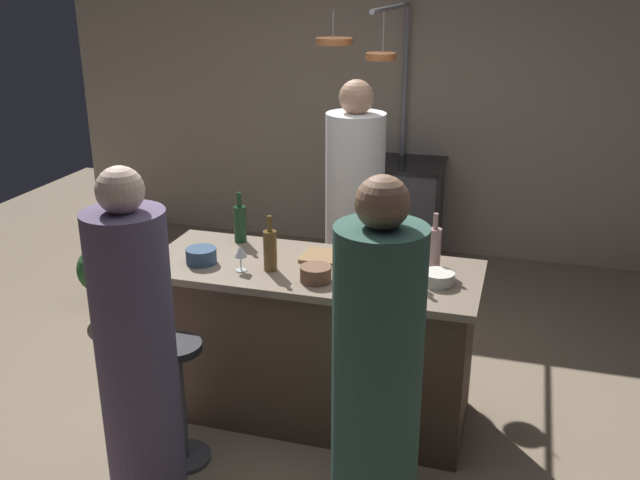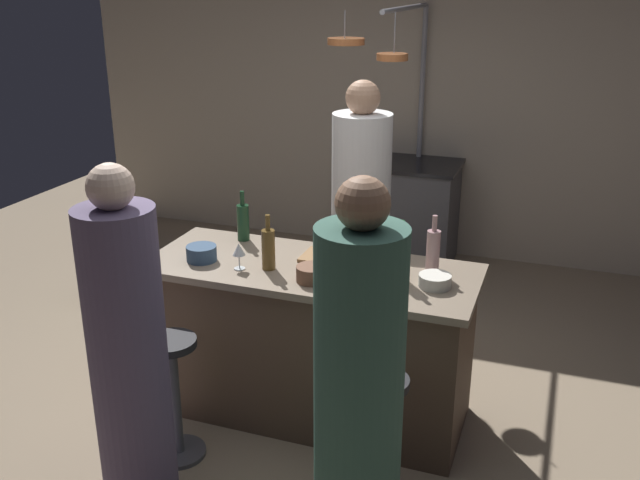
% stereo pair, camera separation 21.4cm
% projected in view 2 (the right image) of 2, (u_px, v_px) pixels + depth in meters
% --- Properties ---
extents(ground_plane, '(9.00, 9.00, 0.00)m').
position_uv_depth(ground_plane, '(311.00, 409.00, 4.13)').
color(ground_plane, gray).
extents(back_wall, '(6.40, 0.16, 2.60)m').
position_uv_depth(back_wall, '(425.00, 107.00, 6.19)').
color(back_wall, '#BCAD99').
rests_on(back_wall, ground_plane).
extents(kitchen_island, '(1.80, 0.72, 0.90)m').
position_uv_depth(kitchen_island, '(311.00, 340.00, 3.98)').
color(kitchen_island, brown).
rests_on(kitchen_island, ground_plane).
extents(stove_range, '(0.80, 0.64, 0.89)m').
position_uv_depth(stove_range, '(410.00, 213.00, 6.14)').
color(stove_range, '#47474C').
rests_on(stove_range, ground_plane).
extents(chef, '(0.38, 0.38, 1.78)m').
position_uv_depth(chef, '(360.00, 229.00, 4.60)').
color(chef, white).
rests_on(chef, ground_plane).
extents(bar_stool_right, '(0.28, 0.28, 0.68)m').
position_uv_depth(bar_stool_right, '(379.00, 436.00, 3.28)').
color(bar_stool_right, '#4C4C51').
rests_on(bar_stool_right, ground_plane).
extents(guest_right, '(0.36, 0.36, 1.70)m').
position_uv_depth(guest_right, '(358.00, 397.00, 2.83)').
color(guest_right, '#33594C').
rests_on(guest_right, ground_plane).
extents(bar_stool_left, '(0.28, 0.28, 0.68)m').
position_uv_depth(bar_stool_left, '(175.00, 392.00, 3.62)').
color(bar_stool_left, '#4C4C51').
rests_on(bar_stool_left, ground_plane).
extents(guest_left, '(0.35, 0.35, 1.66)m').
position_uv_depth(guest_left, '(128.00, 356.00, 3.18)').
color(guest_left, '#594C6B').
rests_on(guest_left, ground_plane).
extents(overhead_pot_rack, '(0.59, 1.39, 2.17)m').
position_uv_depth(overhead_pot_rack, '(395.00, 79.00, 5.38)').
color(overhead_pot_rack, gray).
rests_on(overhead_pot_rack, ground_plane).
extents(potted_plant, '(0.36, 0.36, 0.52)m').
position_uv_depth(potted_plant, '(115.00, 269.00, 5.34)').
color(potted_plant, brown).
rests_on(potted_plant, ground_plane).
extents(cutting_board, '(0.32, 0.22, 0.02)m').
position_uv_depth(cutting_board, '(331.00, 257.00, 3.92)').
color(cutting_board, '#997047').
rests_on(cutting_board, kitchen_island).
extents(pepper_mill, '(0.05, 0.05, 0.21)m').
position_uv_depth(pepper_mill, '(350.00, 268.00, 3.53)').
color(pepper_mill, '#382319').
rests_on(pepper_mill, kitchen_island).
extents(wine_bottle_rose, '(0.07, 0.07, 0.31)m').
position_uv_depth(wine_bottle_rose, '(433.00, 250.00, 3.72)').
color(wine_bottle_rose, '#B78C8E').
rests_on(wine_bottle_rose, kitchen_island).
extents(wine_bottle_red, '(0.07, 0.07, 0.32)m').
position_uv_depth(wine_bottle_red, '(401.00, 257.00, 3.60)').
color(wine_bottle_red, '#143319').
rests_on(wine_bottle_red, kitchen_island).
extents(wine_bottle_amber, '(0.07, 0.07, 0.30)m').
position_uv_depth(wine_bottle_amber, '(268.00, 248.00, 3.75)').
color(wine_bottle_amber, brown).
rests_on(wine_bottle_amber, kitchen_island).
extents(wine_bottle_green, '(0.07, 0.07, 0.30)m').
position_uv_depth(wine_bottle_green, '(243.00, 221.00, 4.17)').
color(wine_bottle_green, '#193D23').
rests_on(wine_bottle_green, kitchen_island).
extents(wine_glass_by_chef, '(0.07, 0.07, 0.15)m').
position_uv_depth(wine_glass_by_chef, '(382.00, 263.00, 3.58)').
color(wine_glass_by_chef, silver).
rests_on(wine_glass_by_chef, kitchen_island).
extents(wine_glass_near_right_guest, '(0.07, 0.07, 0.15)m').
position_uv_depth(wine_glass_near_right_guest, '(239.00, 251.00, 3.75)').
color(wine_glass_near_right_guest, silver).
rests_on(wine_glass_near_right_guest, kitchen_island).
extents(wine_glass_near_left_guest, '(0.07, 0.07, 0.15)m').
position_uv_depth(wine_glass_near_left_guest, '(360.00, 261.00, 3.62)').
color(wine_glass_near_left_guest, silver).
rests_on(wine_glass_near_left_guest, kitchen_island).
extents(mixing_bowl_blue, '(0.17, 0.17, 0.08)m').
position_uv_depth(mixing_bowl_blue, '(202.00, 253.00, 3.89)').
color(mixing_bowl_blue, '#334C6B').
rests_on(mixing_bowl_blue, kitchen_island).
extents(mixing_bowl_wooden, '(0.16, 0.16, 0.08)m').
position_uv_depth(mixing_bowl_wooden, '(312.00, 274.00, 3.62)').
color(mixing_bowl_wooden, brown).
rests_on(mixing_bowl_wooden, kitchen_island).
extents(mixing_bowl_ceramic, '(0.16, 0.16, 0.06)m').
position_uv_depth(mixing_bowl_ceramic, '(435.00, 281.00, 3.56)').
color(mixing_bowl_ceramic, silver).
rests_on(mixing_bowl_ceramic, kitchen_island).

